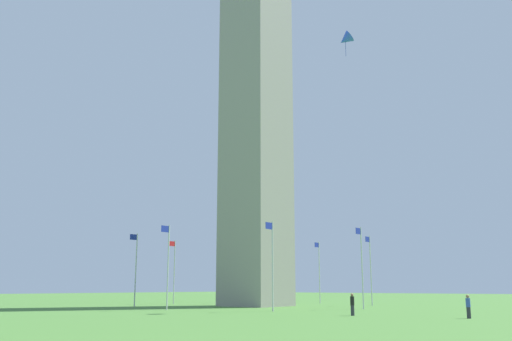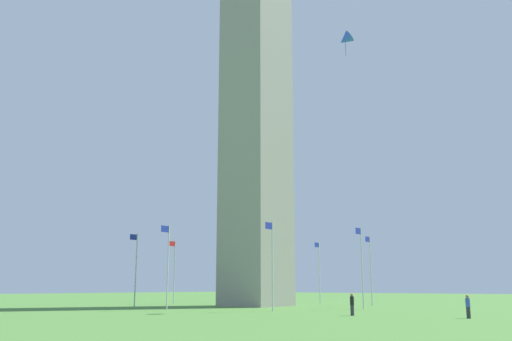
# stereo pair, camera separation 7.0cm
# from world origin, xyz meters

# --- Properties ---
(ground_plane) EXTENTS (260.00, 260.00, 0.00)m
(ground_plane) POSITION_xyz_m (0.00, 0.00, 0.00)
(ground_plane) COLOR #477A33
(obelisk_monument) EXTENTS (6.65, 6.65, 60.43)m
(obelisk_monument) POSITION_xyz_m (0.00, 0.00, 30.21)
(obelisk_monument) COLOR gray
(obelisk_monument) RESTS_ON ground
(flagpole_n) EXTENTS (1.12, 0.14, 8.31)m
(flagpole_n) POSITION_xyz_m (14.01, 0.00, 4.55)
(flagpole_n) COLOR silver
(flagpole_n) RESTS_ON ground
(flagpole_ne) EXTENTS (1.12, 0.14, 8.31)m
(flagpole_ne) POSITION_xyz_m (9.92, 9.86, 4.55)
(flagpole_ne) COLOR silver
(flagpole_ne) RESTS_ON ground
(flagpole_e) EXTENTS (1.12, 0.14, 8.31)m
(flagpole_e) POSITION_xyz_m (0.06, 13.95, 4.55)
(flagpole_e) COLOR silver
(flagpole_e) RESTS_ON ground
(flagpole_se) EXTENTS (1.12, 0.14, 8.31)m
(flagpole_se) POSITION_xyz_m (-9.80, 9.86, 4.55)
(flagpole_se) COLOR silver
(flagpole_se) RESTS_ON ground
(flagpole_s) EXTENTS (1.12, 0.14, 8.31)m
(flagpole_s) POSITION_xyz_m (-13.89, 0.00, 4.55)
(flagpole_s) COLOR silver
(flagpole_s) RESTS_ON ground
(flagpole_sw) EXTENTS (1.12, 0.14, 8.31)m
(flagpole_sw) POSITION_xyz_m (-9.80, -9.86, 4.55)
(flagpole_sw) COLOR silver
(flagpole_sw) RESTS_ON ground
(flagpole_w) EXTENTS (1.12, 0.14, 8.31)m
(flagpole_w) POSITION_xyz_m (0.06, -13.95, 4.55)
(flagpole_w) COLOR silver
(flagpole_w) RESTS_ON ground
(flagpole_nw) EXTENTS (1.12, 0.14, 8.31)m
(flagpole_nw) POSITION_xyz_m (9.92, -9.86, 4.55)
(flagpole_nw) COLOR silver
(flagpole_nw) RESTS_ON ground
(person_blue_shirt) EXTENTS (0.32, 0.32, 1.68)m
(person_blue_shirt) POSITION_xyz_m (10.34, 27.85, 0.83)
(person_blue_shirt) COLOR #2D2D38
(person_blue_shirt) RESTS_ON ground
(person_black_shirt) EXTENTS (0.32, 0.32, 1.73)m
(person_black_shirt) POSITION_xyz_m (12.02, 19.35, 0.86)
(person_black_shirt) COLOR #2D2D38
(person_black_shirt) RESTS_ON ground
(kite_blue_delta) EXTENTS (1.99, 2.20, 2.82)m
(kite_blue_delta) POSITION_xyz_m (2.90, 14.54, 28.11)
(kite_blue_delta) COLOR blue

